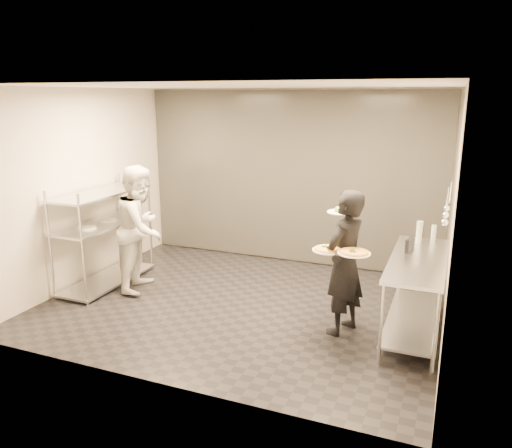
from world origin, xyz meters
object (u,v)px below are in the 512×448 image
at_px(pizza_plate_near, 328,249).
at_px(bottle_green, 419,232).
at_px(pos_monitor, 410,245).
at_px(bottle_dark, 420,234).
at_px(pass_rack, 104,233).
at_px(pizza_plate_far, 354,252).
at_px(prep_counter, 416,283).
at_px(salad_plate, 341,211).
at_px(bottle_clear, 434,233).
at_px(chef, 141,228).
at_px(waiter, 344,263).

xyz_separation_m(pizza_plate_near, bottle_green, (0.89, 1.04, 0.02)).
xyz_separation_m(pos_monitor, bottle_dark, (0.08, 0.41, 0.03)).
height_order(pass_rack, pizza_plate_near, pass_rack).
relative_size(pass_rack, pizza_plate_far, 4.51).
bearing_deg(prep_counter, salad_plate, 179.01).
bearing_deg(prep_counter, pizza_plate_far, -140.66).
relative_size(pass_rack, bottle_green, 5.82).
height_order(pizza_plate_far, bottle_clear, bottle_clear).
bearing_deg(pos_monitor, chef, -165.53).
bearing_deg(bottle_dark, pass_rack, -171.52).
relative_size(pass_rack, bottle_clear, 7.98).
relative_size(prep_counter, bottle_clear, 8.98).
bearing_deg(pizza_plate_far, bottle_green, 63.06).
bearing_deg(salad_plate, pizza_plate_far, -62.58).
relative_size(pizza_plate_far, bottle_green, 1.29).
bearing_deg(waiter, pos_monitor, 146.71).
relative_size(pass_rack, bottle_dark, 7.01).
bearing_deg(pos_monitor, pass_rack, -165.26).
bearing_deg(bottle_green, salad_plate, -144.41).
relative_size(salad_plate, bottle_green, 1.14).
distance_m(pizza_plate_far, bottle_green, 1.29).
distance_m(pass_rack, pos_monitor, 4.22).
distance_m(chef, salad_plate, 2.86).
distance_m(salad_plate, pos_monitor, 0.90).
distance_m(pizza_plate_near, bottle_clear, 1.60).
xyz_separation_m(pass_rack, pos_monitor, (4.21, 0.23, 0.23)).
bearing_deg(pizza_plate_near, pos_monitor, 37.88).
xyz_separation_m(pizza_plate_far, salad_plate, (-0.28, 0.53, 0.32)).
height_order(waiter, pizza_plate_near, waiter).
height_order(pass_rack, bottle_dark, pass_rack).
bearing_deg(bottle_dark, chef, -170.91).
height_order(chef, pos_monitor, chef).
height_order(chef, bottle_green, chef).
xyz_separation_m(prep_counter, pos_monitor, (-0.12, 0.22, 0.37)).
height_order(pass_rack, chef, chef).
bearing_deg(pass_rack, pizza_plate_near, -6.86).
distance_m(chef, pos_monitor, 3.61).
bearing_deg(bottle_clear, pizza_plate_far, -119.44).
relative_size(prep_counter, pos_monitor, 8.14).
xyz_separation_m(waiter, chef, (-2.94, 0.30, 0.04)).
bearing_deg(chef, pizza_plate_far, -112.81).
bearing_deg(prep_counter, chef, 179.27).
xyz_separation_m(pass_rack, pizza_plate_near, (3.39, -0.41, 0.27)).
xyz_separation_m(bottle_clear, bottle_dark, (-0.15, -0.16, 0.01)).
distance_m(chef, pizza_plate_far, 3.15).
bearing_deg(pos_monitor, bottle_dark, 90.27).
distance_m(waiter, pizza_plate_near, 0.29).
bearing_deg(waiter, salad_plate, -134.15).
relative_size(pizza_plate_far, bottle_dark, 1.55).
xyz_separation_m(chef, bottle_clear, (3.84, 0.75, 0.14)).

